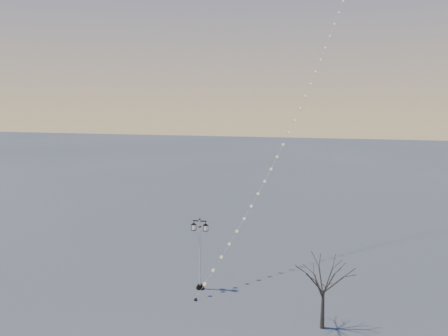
% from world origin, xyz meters
% --- Properties ---
extents(ground, '(300.00, 300.00, 0.00)m').
position_xyz_m(ground, '(0.00, 0.00, 0.00)').
color(ground, '#505250').
rests_on(ground, ground).
extents(street_lamp, '(1.39, 0.61, 5.46)m').
position_xyz_m(street_lamp, '(-0.35, 3.45, 3.02)').
color(street_lamp, black).
rests_on(street_lamp, ground).
extents(bare_tree, '(2.74, 2.74, 4.55)m').
position_xyz_m(bare_tree, '(8.87, -0.47, 3.16)').
color(bare_tree, '#353024').
rests_on(bare_tree, ground).
extents(kite_train, '(12.66, 30.50, 35.36)m').
position_xyz_m(kite_train, '(6.01, 16.29, 17.57)').
color(kite_train, black).
rests_on(kite_train, ground).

